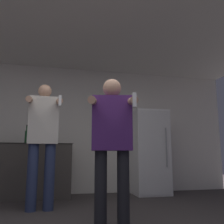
{
  "coord_description": "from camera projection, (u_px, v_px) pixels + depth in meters",
  "views": [
    {
      "loc": [
        -0.26,
        -2.06,
        0.72
      ],
      "look_at": [
        0.35,
        0.57,
        1.2
      ],
      "focal_mm": 40.0,
      "sensor_mm": 36.0,
      "label": 1
    }
  ],
  "objects": [
    {
      "name": "bottle_red_label",
      "position": [
        40.0,
        137.0,
        4.51
      ],
      "size": [
        0.08,
        0.08,
        0.3
      ],
      "color": "#563314",
      "rests_on": "counter"
    },
    {
      "name": "refrigerator",
      "position": [
        149.0,
        152.0,
        4.98
      ],
      "size": [
        0.66,
        0.74,
        1.62
      ],
      "color": "white",
      "rests_on": "ground_plane"
    },
    {
      "name": "person_woman_foreground",
      "position": [
        112.0,
        137.0,
        2.68
      ],
      "size": [
        0.56,
        0.57,
        1.58
      ],
      "color": "black",
      "rests_on": "ground_plane"
    },
    {
      "name": "counter",
      "position": [
        23.0,
        171.0,
        4.43
      ],
      "size": [
        1.69,
        0.67,
        0.95
      ],
      "color": "#47423D",
      "rests_on": "ground_plane"
    },
    {
      "name": "ceiling_slab",
      "position": [
        76.0,
        34.0,
        3.81
      ],
      "size": [
        7.0,
        3.56,
        0.05
      ],
      "color": "silver",
      "rests_on": "wall_back"
    },
    {
      "name": "bottle_tall_gin",
      "position": [
        27.0,
        136.0,
        4.47
      ],
      "size": [
        0.06,
        0.06,
        0.34
      ],
      "color": "#194723",
      "rests_on": "counter"
    },
    {
      "name": "person_man_side",
      "position": [
        43.0,
        137.0,
        3.51
      ],
      "size": [
        0.49,
        0.51,
        1.76
      ],
      "color": "navy",
      "rests_on": "ground_plane"
    },
    {
      "name": "wall_back",
      "position": [
        68.0,
        129.0,
        5.08
      ],
      "size": [
        7.0,
        0.06,
        2.55
      ],
      "color": "silver",
      "rests_on": "ground_plane"
    }
  ]
}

